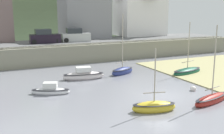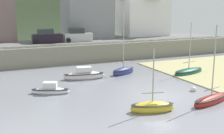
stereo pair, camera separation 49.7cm
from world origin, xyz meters
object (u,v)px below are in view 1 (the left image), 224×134
(waterfront_building_centre, at_px, (84,4))
(dinghy_open_wooden, at_px, (50,91))
(sailboat_tall_mast, at_px, (154,107))
(parked_car_end_of_row, at_px, (75,36))
(parked_car_by_wall, at_px, (45,37))
(rowboat_small_beached, at_px, (212,99))
(waterfront_building_right, at_px, (140,10))
(mooring_buoy, at_px, (193,89))
(motorboat_with_cabin, at_px, (122,71))
(sailboat_blue_trim, at_px, (84,75))
(fishing_boat_green, at_px, (187,71))

(waterfront_building_centre, height_order, dinghy_open_wooden, waterfront_building_centre)
(waterfront_building_centre, relative_size, sailboat_tall_mast, 2.28)
(parked_car_end_of_row, bearing_deg, parked_car_by_wall, -173.97)
(rowboat_small_beached, height_order, dinghy_open_wooden, rowboat_small_beached)
(waterfront_building_right, relative_size, dinghy_open_wooden, 2.53)
(mooring_buoy, bearing_deg, motorboat_with_cabin, 108.05)
(dinghy_open_wooden, distance_m, mooring_buoy, 12.44)
(parked_car_end_of_row, relative_size, mooring_buoy, 8.25)
(motorboat_with_cabin, xyz_separation_m, mooring_buoy, (2.73, -8.37, -0.19))
(waterfront_building_right, relative_size, sailboat_blue_trim, 1.96)
(waterfront_building_centre, xyz_separation_m, rowboat_small_beached, (0.28, -28.19, -7.52))
(motorboat_with_cabin, bearing_deg, sailboat_blue_trim, 161.55)
(rowboat_small_beached, height_order, parked_car_end_of_row, rowboat_small_beached)
(motorboat_with_cabin, height_order, dinghy_open_wooden, motorboat_with_cabin)
(sailboat_blue_trim, relative_size, dinghy_open_wooden, 1.29)
(waterfront_building_centre, distance_m, rowboat_small_beached, 29.18)
(sailboat_tall_mast, height_order, mooring_buoy, sailboat_tall_mast)
(waterfront_building_centre, relative_size, mooring_buoy, 20.66)
(sailboat_tall_mast, height_order, parked_car_end_of_row, sailboat_tall_mast)
(rowboat_small_beached, bearing_deg, motorboat_with_cabin, 84.61)
(sailboat_blue_trim, height_order, sailboat_tall_mast, sailboat_tall_mast)
(waterfront_building_right, xyz_separation_m, parked_car_end_of_row, (-13.40, -4.50, -3.61))
(waterfront_building_right, distance_m, mooring_buoy, 27.55)
(sailboat_blue_trim, xyz_separation_m, sailboat_tall_mast, (1.43, -10.85, -0.07))
(motorboat_with_cabin, height_order, parked_car_end_of_row, motorboat_with_cabin)
(waterfront_building_centre, distance_m, fishing_boat_green, 21.62)
(rowboat_small_beached, height_order, motorboat_with_cabin, motorboat_with_cabin)
(dinghy_open_wooden, xyz_separation_m, mooring_buoy, (11.63, -4.41, -0.13))
(motorboat_with_cabin, distance_m, sailboat_tall_mast, 11.60)
(motorboat_with_cabin, height_order, sailboat_tall_mast, motorboat_with_cabin)
(waterfront_building_right, relative_size, mooring_buoy, 16.82)
(parked_car_end_of_row, bearing_deg, fishing_boat_green, -55.99)
(waterfront_building_right, bearing_deg, sailboat_tall_mast, -118.61)
(fishing_boat_green, height_order, mooring_buoy, fishing_boat_green)
(fishing_boat_green, relative_size, sailboat_tall_mast, 1.26)
(parked_car_by_wall, bearing_deg, sailboat_tall_mast, -81.37)
(motorboat_with_cabin, relative_size, parked_car_by_wall, 1.63)
(parked_car_end_of_row, bearing_deg, waterfront_building_right, 24.59)
(mooring_buoy, bearing_deg, dinghy_open_wooden, 159.24)
(parked_car_by_wall, bearing_deg, parked_car_end_of_row, 2.14)
(fishing_boat_green, height_order, sailboat_tall_mast, fishing_boat_green)
(rowboat_small_beached, bearing_deg, waterfront_building_right, 55.75)
(sailboat_tall_mast, distance_m, parked_car_by_wall, 23.68)
(waterfront_building_centre, distance_m, parked_car_end_of_row, 7.09)
(rowboat_small_beached, bearing_deg, sailboat_tall_mast, 161.67)
(fishing_boat_green, xyz_separation_m, rowboat_small_beached, (-4.78, -8.57, 0.02))
(motorboat_with_cabin, height_order, mooring_buoy, motorboat_with_cabin)
(waterfront_building_centre, height_order, sailboat_tall_mast, waterfront_building_centre)
(waterfront_building_right, xyz_separation_m, mooring_buoy, (-9.25, -25.08, -6.66))
(motorboat_with_cabin, relative_size, dinghy_open_wooden, 1.98)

